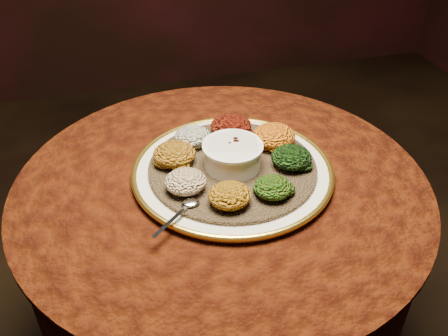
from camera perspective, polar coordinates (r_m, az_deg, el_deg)
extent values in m
cylinder|color=black|center=(1.43, -0.25, -14.08)|extent=(0.12, 0.12, 0.68)
cylinder|color=black|center=(1.18, -0.29, -2.80)|extent=(0.80, 0.80, 0.04)
cylinder|color=#3A1204|center=(1.27, -0.27, -7.88)|extent=(0.93, 0.93, 0.34)
cylinder|color=#3A1204|center=(1.16, -0.30, -1.76)|extent=(0.96, 0.96, 0.01)
cylinder|color=white|center=(1.17, 0.97, -0.49)|extent=(0.59, 0.59, 0.02)
torus|color=gold|center=(1.16, 0.97, -0.22)|extent=(0.47, 0.47, 0.01)
cylinder|color=brown|center=(1.16, 0.97, 0.06)|extent=(0.45, 0.45, 0.01)
cylinder|color=white|center=(1.14, 0.99, 1.44)|extent=(0.13, 0.13, 0.06)
cylinder|color=white|center=(1.12, 1.01, 2.51)|extent=(0.14, 0.14, 0.01)
cylinder|color=#580F04|center=(1.13, 1.00, 2.16)|extent=(0.11, 0.11, 0.01)
ellipsoid|color=silver|center=(1.04, -3.83, -3.98)|extent=(0.04, 0.03, 0.01)
cube|color=silver|center=(1.00, -6.19, -6.16)|extent=(0.09, 0.08, 0.00)
ellipsoid|color=beige|center=(1.22, -3.64, 3.64)|extent=(0.09, 0.08, 0.04)
ellipsoid|color=black|center=(1.25, 0.80, 4.81)|extent=(0.10, 0.10, 0.05)
ellipsoid|color=#B87E0F|center=(1.22, 5.72, 3.67)|extent=(0.11, 0.10, 0.05)
ellipsoid|color=black|center=(1.15, 7.71, 1.23)|extent=(0.09, 0.09, 0.05)
ellipsoid|color=#A3310A|center=(1.06, 5.59, -2.22)|extent=(0.08, 0.08, 0.04)
ellipsoid|color=#9B630D|center=(1.03, 0.64, -3.14)|extent=(0.09, 0.09, 0.04)
ellipsoid|color=maroon|center=(1.07, -4.41, -1.55)|extent=(0.09, 0.09, 0.04)
ellipsoid|color=#9C6C12|center=(1.16, -5.68, 1.61)|extent=(0.10, 0.09, 0.05)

